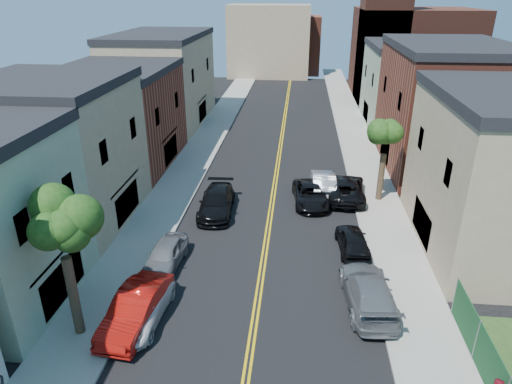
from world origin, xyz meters
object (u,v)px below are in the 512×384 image
(black_car_right, at_px, (353,241))
(dark_car_right_far, at_px, (346,188))
(grey_car_left, at_px, (165,255))
(silver_car_right, at_px, (323,182))
(white_pickup, at_px, (138,309))
(black_car_left, at_px, (217,202))
(grey_car_right, at_px, (368,291))
(red_sedan, at_px, (136,309))
(black_suv_lane, at_px, (310,194))

(black_car_right, bearing_deg, dark_car_right_far, -96.38)
(grey_car_left, relative_size, silver_car_right, 0.88)
(black_car_right, relative_size, dark_car_right_far, 0.73)
(white_pickup, xyz_separation_m, dark_car_right_far, (11.00, 15.10, 0.11))
(black_car_left, relative_size, grey_car_right, 0.98)
(white_pickup, bearing_deg, silver_car_right, 62.60)
(white_pickup, distance_m, black_car_left, 11.86)
(grey_car_right, relative_size, black_car_right, 1.35)
(grey_car_left, bearing_deg, black_car_left, 79.55)
(grey_car_right, bearing_deg, dark_car_right_far, -94.28)
(red_sedan, xyz_separation_m, white_pickup, (0.00, 0.20, -0.17))
(grey_car_right, bearing_deg, silver_car_right, -87.27)
(black_car_left, height_order, dark_car_right_far, black_car_left)
(black_suv_lane, bearing_deg, black_car_left, -167.45)
(red_sedan, xyz_separation_m, black_car_right, (10.75, 7.55, -0.14))
(black_car_left, height_order, grey_car_right, grey_car_right)
(black_car_right, bearing_deg, black_suv_lane, -73.95)
(grey_car_left, distance_m, black_suv_lane, 12.37)
(red_sedan, xyz_separation_m, black_suv_lane, (8.29, 14.09, -0.15))
(white_pickup, relative_size, dark_car_right_far, 0.87)
(black_suv_lane, bearing_deg, grey_car_right, -82.44)
(white_pickup, height_order, black_suv_lane, black_suv_lane)
(grey_car_left, bearing_deg, white_pickup, -86.85)
(dark_car_right_far, bearing_deg, black_car_right, 91.33)
(black_car_left, distance_m, black_suv_lane, 6.94)
(white_pickup, relative_size, silver_car_right, 1.00)
(grey_car_right, height_order, dark_car_right_far, grey_car_right)
(grey_car_right, height_order, black_suv_lane, grey_car_right)
(grey_car_left, height_order, black_car_right, grey_car_left)
(grey_car_left, distance_m, silver_car_right, 14.67)
(white_pickup, bearing_deg, black_suv_lane, 61.85)
(red_sedan, xyz_separation_m, grey_car_left, (0.00, 4.91, -0.12))
(grey_car_left, relative_size, black_suv_lane, 0.85)
(black_car_right, height_order, silver_car_right, silver_car_right)
(red_sedan, height_order, grey_car_left, red_sedan)
(red_sedan, height_order, black_suv_lane, red_sedan)
(red_sedan, relative_size, white_pickup, 1.05)
(dark_car_right_far, bearing_deg, grey_car_right, 93.18)
(black_car_right, bearing_deg, white_pickup, 29.85)
(grey_car_right, relative_size, black_suv_lane, 1.11)
(grey_car_right, relative_size, silver_car_right, 1.14)
(grey_car_left, distance_m, black_car_left, 7.23)
(silver_car_right, relative_size, black_suv_lane, 0.97)
(red_sedan, relative_size, silver_car_right, 1.05)
(grey_car_left, relative_size, dark_car_right_far, 0.76)
(black_car_right, height_order, dark_car_right_far, dark_car_right_far)
(black_car_left, xyz_separation_m, silver_car_right, (7.60, 4.31, 0.01))
(grey_car_left, relative_size, grey_car_right, 0.77)
(red_sedan, height_order, white_pickup, red_sedan)
(silver_car_right, bearing_deg, red_sedan, 58.08)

